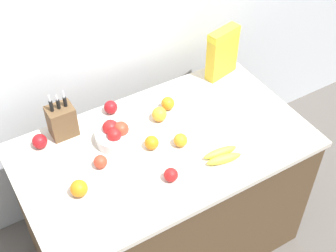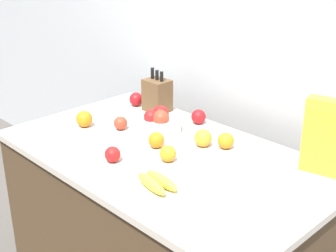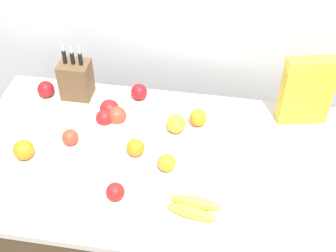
# 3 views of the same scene
# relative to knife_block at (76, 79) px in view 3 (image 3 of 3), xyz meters

# --- Properties ---
(counter) EXTENTS (1.47, 0.85, 0.87)m
(counter) POSITION_rel_knife_block_xyz_m (0.40, -0.33, -0.52)
(counter) COLOR #4C3823
(counter) RESTS_ON ground_plane
(knife_block) EXTENTS (0.13, 0.11, 0.27)m
(knife_block) POSITION_rel_knife_block_xyz_m (0.00, 0.00, 0.00)
(knife_block) COLOR brown
(knife_block) RESTS_ON counter
(cereal_box) EXTENTS (0.21, 0.11, 0.30)m
(cereal_box) POSITION_rel_knife_block_xyz_m (0.98, -0.00, 0.08)
(cereal_box) COLOR gold
(cereal_box) RESTS_ON counter
(fruit_bowl) EXTENTS (0.22, 0.22, 0.12)m
(fruit_bowl) POSITION_rel_knife_block_xyz_m (0.21, -0.19, -0.04)
(fruit_bowl) COLOR silver
(fruit_bowl) RESTS_ON counter
(banana_bunch) EXTENTS (0.19, 0.11, 0.04)m
(banana_bunch) POSITION_rel_knife_block_xyz_m (0.59, -0.56, -0.07)
(banana_bunch) COLOR yellow
(banana_bunch) RESTS_ON counter
(apple_front) EXTENTS (0.07, 0.07, 0.07)m
(apple_front) POSITION_rel_knife_block_xyz_m (0.28, 0.02, -0.05)
(apple_front) COLOR #A31419
(apple_front) RESTS_ON counter
(apple_rear) EXTENTS (0.07, 0.07, 0.07)m
(apple_rear) POSITION_rel_knife_block_xyz_m (-0.14, -0.03, -0.05)
(apple_rear) COLOR #A31419
(apple_rear) RESTS_ON counter
(apple_middle) EXTENTS (0.07, 0.07, 0.07)m
(apple_middle) POSITION_rel_knife_block_xyz_m (0.07, -0.30, -0.05)
(apple_middle) COLOR red
(apple_middle) RESTS_ON counter
(apple_rightmost) EXTENTS (0.07, 0.07, 0.07)m
(apple_rightmost) POSITION_rel_knife_block_xyz_m (0.31, -0.54, -0.05)
(apple_rightmost) COLOR red
(apple_rightmost) RESTS_ON counter
(orange_mid_left) EXTENTS (0.08, 0.08, 0.08)m
(orange_mid_left) POSITION_rel_knife_block_xyz_m (0.47, -0.16, -0.05)
(orange_mid_left) COLOR orange
(orange_mid_left) RESTS_ON counter
(orange_by_cereal) EXTENTS (0.07, 0.07, 0.07)m
(orange_by_cereal) POSITION_rel_knife_block_xyz_m (0.47, -0.38, -0.05)
(orange_by_cereal) COLOR orange
(orange_by_cereal) RESTS_ON counter
(orange_mid_right) EXTENTS (0.07, 0.07, 0.07)m
(orange_mid_right) POSITION_rel_knife_block_xyz_m (0.33, -0.32, -0.05)
(orange_mid_right) COLOR orange
(orange_mid_right) RESTS_ON counter
(orange_near_bowl) EXTENTS (0.07, 0.07, 0.07)m
(orange_near_bowl) POSITION_rel_knife_block_xyz_m (0.55, -0.11, -0.05)
(orange_near_bowl) COLOR orange
(orange_near_bowl) RESTS_ON counter
(orange_front_right) EXTENTS (0.08, 0.08, 0.08)m
(orange_front_right) POSITION_rel_knife_block_xyz_m (-0.09, -0.41, -0.05)
(orange_front_right) COLOR orange
(orange_front_right) RESTS_ON counter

